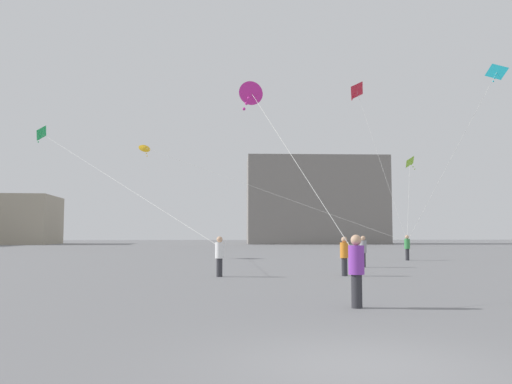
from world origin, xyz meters
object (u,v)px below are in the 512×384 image
object	(u,v)px
building_right_hall	(315,201)
person_in_white	(220,255)
person_in_purple	(356,268)
person_in_grey	(363,250)
kite_emerald_delta	(44,135)
kite_magenta_diamond	(252,95)
kite_cyan_delta	(494,77)
kite_lime_delta	(409,163)
kite_crimson_delta	(357,92)
building_centre_hall	(13,220)
kite_amber_diamond	(150,150)
person_in_green	(407,246)
person_in_orange	(344,254)

from	to	relation	value
building_right_hall	person_in_white	bearing A→B (deg)	-104.27
person_in_purple	person_in_grey	bearing A→B (deg)	-170.52
person_in_white	kite_emerald_delta	world-z (taller)	kite_emerald_delta
person_in_purple	kite_magenta_diamond	size ratio (longest dim) A/B	0.33
kite_cyan_delta	kite_lime_delta	xyz separation A→B (m)	(0.39, 15.09, -3.24)
kite_crimson_delta	building_right_hall	world-z (taller)	building_right_hall
person_in_purple	person_in_white	distance (m)	10.62
kite_magenta_diamond	building_centre_hall	xyz separation A→B (m)	(-36.16, 80.61, -2.21)
building_centre_hall	building_right_hall	world-z (taller)	building_right_hall
kite_cyan_delta	building_right_hall	xyz separation A→B (m)	(2.27, 67.13, -3.40)
person_in_grey	kite_lime_delta	size ratio (longest dim) A/B	0.18
person_in_white	kite_cyan_delta	size ratio (longest dim) A/B	0.17
person_in_grey	kite_magenta_diamond	world-z (taller)	kite_magenta_diamond
kite_amber_diamond	kite_lime_delta	size ratio (longest dim) A/B	2.06
kite_magenta_diamond	building_centre_hall	distance (m)	88.38
person_in_white	building_centre_hall	size ratio (longest dim) A/B	0.12
kite_crimson_delta	person_in_white	bearing A→B (deg)	-124.21
person_in_purple	person_in_grey	distance (m)	16.68
person_in_green	building_right_hall	distance (m)	61.40
kite_emerald_delta	building_right_hall	bearing A→B (deg)	60.20
person_in_purple	kite_magenta_diamond	world-z (taller)	kite_magenta_diamond
person_in_purple	kite_magenta_diamond	bearing A→B (deg)	-124.01
person_in_white	person_in_purple	bearing A→B (deg)	56.31
person_in_orange	person_in_green	distance (m)	15.24
kite_magenta_diamond	kite_lime_delta	xyz separation A→B (m)	(15.96, 27.85, 1.53)
kite_amber_diamond	building_right_hall	world-z (taller)	building_right_hall
kite_magenta_diamond	building_centre_hall	world-z (taller)	building_centre_hall
person_in_green	person_in_orange	bearing A→B (deg)	-0.89
kite_amber_diamond	person_in_green	bearing A→B (deg)	-23.72
kite_emerald_delta	building_centre_hall	size ratio (longest dim) A/B	1.32
person_in_green	building_centre_hall	bearing A→B (deg)	-112.00
kite_emerald_delta	kite_crimson_delta	distance (m)	23.99
building_right_hall	building_centre_hall	bearing A→B (deg)	179.24
kite_emerald_delta	person_in_orange	bearing A→B (deg)	-44.32
person_in_green	kite_cyan_delta	bearing A→B (deg)	56.65
person_in_grey	kite_lime_delta	distance (m)	19.55
person_in_purple	person_in_white	xyz separation A→B (m)	(-3.29, 10.10, -0.05)
kite_emerald_delta	kite_amber_diamond	distance (m)	8.26
kite_magenta_diamond	person_in_green	bearing A→B (deg)	57.20
kite_crimson_delta	building_centre_hall	bearing A→B (deg)	127.73
kite_amber_diamond	building_centre_hall	size ratio (longest dim) A/B	1.34
person_in_purple	building_centre_hall	size ratio (longest dim) A/B	0.12
kite_amber_diamond	kite_lime_delta	world-z (taller)	kite_amber_diamond
person_in_purple	building_centre_hall	bearing A→B (deg)	-129.43
person_in_grey	kite_emerald_delta	bearing A→B (deg)	-154.78
person_in_white	kite_amber_diamond	bearing A→B (deg)	-127.29
person_in_orange	kite_cyan_delta	distance (m)	16.50
kite_amber_diamond	kite_crimson_delta	world-z (taller)	kite_crimson_delta
person_in_green	person_in_grey	bearing A→B (deg)	-6.08
kite_cyan_delta	kite_lime_delta	world-z (taller)	kite_cyan_delta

